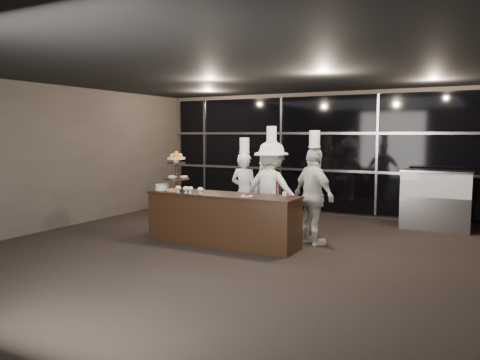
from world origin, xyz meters
The scene contains 14 objects.
room centered at (0.00, 0.00, 1.50)m, with size 10.00×10.00×10.00m.
window_wall centered at (0.00, 4.94, 1.50)m, with size 8.60×0.10×2.80m.
buffet_counter centered at (-0.70, 1.09, 0.47)m, with size 2.84×0.74×0.92m.
display_stand centered at (-1.70, 1.09, 1.34)m, with size 0.48×0.48×0.74m.
compotes centered at (-1.28, 0.87, 1.00)m, with size 0.59×0.11×0.12m.
layer_cake centered at (-1.99, 1.04, 0.97)m, with size 0.30×0.30×0.11m.
pastry_squares centered at (-1.66, 0.92, 0.95)m, with size 0.20×0.12×0.05m.
small_plate centered at (-0.15, 0.99, 0.94)m, with size 0.20×0.20×0.05m.
chef_cup centered at (0.40, 1.34, 0.96)m, with size 0.08×0.08×0.07m, color white.
display_case centered at (2.55, 4.30, 0.69)m, with size 1.37×0.60×1.24m.
chef_a centered at (-0.84, 2.21, 0.84)m, with size 0.60×0.41×1.91m.
chef_b centered at (-0.43, 2.29, 0.72)m, with size 0.69×0.55×1.70m.
chef_c centered at (-0.21, 2.14, 0.93)m, with size 1.23×0.76×2.13m.
chef_d centered at (0.75, 1.84, 0.89)m, with size 1.09×0.91×2.05m.
Camera 1 is at (3.50, -6.08, 1.99)m, focal length 35.00 mm.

